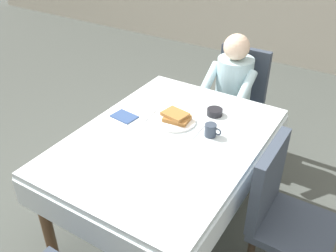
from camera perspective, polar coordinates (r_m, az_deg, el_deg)
name	(u,v)px	position (r m, az deg, el deg)	size (l,w,h in m)	color
ground_plane	(167,220)	(2.85, -0.15, -14.19)	(14.00, 14.00, 0.00)	#474C47
dining_table_main	(167,149)	(2.41, -0.17, -3.59)	(1.12, 1.52, 0.74)	silver
chair_diner	(237,94)	(3.38, 10.58, 4.79)	(0.44, 0.45, 0.93)	#384251
diner_person	(232,87)	(3.18, 9.74, 5.89)	(0.40, 0.43, 1.12)	silver
chair_right_side	(281,208)	(2.28, 16.88, -11.99)	(0.45, 0.44, 0.93)	#384251
plate_breakfast	(175,121)	(2.52, 1.08, 0.77)	(0.28, 0.28, 0.02)	white
breakfast_stack	(176,117)	(2.50, 1.26, 1.46)	(0.20, 0.15, 0.05)	#A36B33
cup_coffee	(211,130)	(2.38, 6.58, -0.64)	(0.11, 0.08, 0.08)	#333D4C
bowl_butter	(215,112)	(2.61, 7.16, 2.15)	(0.11, 0.11, 0.04)	black
fork_left_of_plate	(150,115)	(2.59, -2.75, 1.64)	(0.18, 0.01, 0.01)	silver
knife_right_of_plate	(198,131)	(2.43, 4.68, -0.81)	(0.20, 0.01, 0.01)	silver
spoon_near_edge	(158,145)	(2.30, -1.56, -2.91)	(0.15, 0.01, 0.01)	silver
napkin_folded	(124,116)	(2.59, -6.71, 1.46)	(0.17, 0.12, 0.01)	#334C7F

